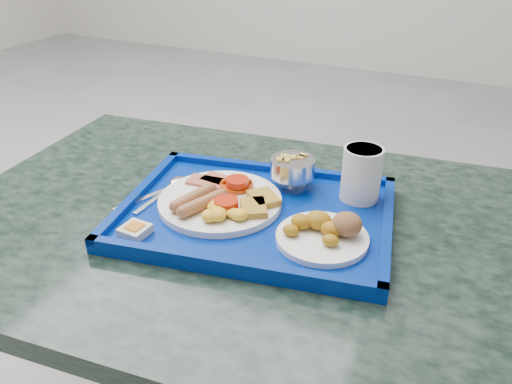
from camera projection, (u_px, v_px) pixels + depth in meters
floor at (77, 223)px, 2.20m from camera, size 6.00×6.00×0.00m
table at (251, 296)px, 1.00m from camera, size 1.21×0.88×0.71m
tray at (256, 214)px, 0.90m from camera, size 0.53×0.43×0.03m
main_plate at (222, 201)px, 0.91m from camera, size 0.23×0.23×0.04m
bread_plate at (326, 232)px, 0.81m from camera, size 0.15×0.15×0.05m
fruit_bowl at (293, 168)px, 0.97m from camera, size 0.09×0.09×0.06m
juice_cup at (362, 172)px, 0.92m from camera, size 0.07×0.07×0.10m
spoon at (171, 185)px, 0.98m from camera, size 0.03×0.16×0.01m
knife at (150, 196)px, 0.94m from camera, size 0.07×0.15×0.00m
jam_packet at (135, 230)px, 0.83m from camera, size 0.05×0.05×0.02m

